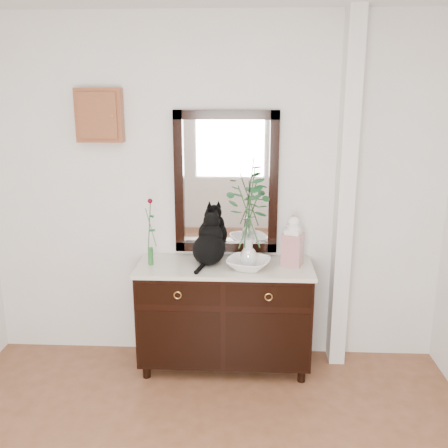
# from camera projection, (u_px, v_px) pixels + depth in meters

# --- Properties ---
(wall_back) EXTENTS (3.60, 0.04, 2.70)m
(wall_back) POSITION_uv_depth(u_px,v_px,m) (213.00, 194.00, 3.89)
(wall_back) COLOR white
(wall_back) RESTS_ON ground
(pilaster) EXTENTS (0.12, 0.20, 2.70)m
(pilaster) POSITION_uv_depth(u_px,v_px,m) (345.00, 197.00, 3.76)
(pilaster) COLOR white
(pilaster) RESTS_ON ground
(sideboard) EXTENTS (1.33, 0.52, 0.82)m
(sideboard) POSITION_uv_depth(u_px,v_px,m) (225.00, 311.00, 3.87)
(sideboard) COLOR black
(sideboard) RESTS_ON ground
(wall_mirror) EXTENTS (0.80, 0.06, 1.10)m
(wall_mirror) POSITION_uv_depth(u_px,v_px,m) (226.00, 183.00, 3.85)
(wall_mirror) COLOR black
(wall_mirror) RESTS_ON wall_back
(key_cabinet) EXTENTS (0.35, 0.10, 0.40)m
(key_cabinet) POSITION_uv_depth(u_px,v_px,m) (100.00, 115.00, 3.74)
(key_cabinet) COLOR brown
(key_cabinet) RESTS_ON wall_back
(cat) EXTENTS (0.34, 0.39, 0.39)m
(cat) POSITION_uv_depth(u_px,v_px,m) (209.00, 239.00, 3.76)
(cat) COLOR black
(cat) RESTS_ON sideboard
(lotus_bowl) EXTENTS (0.39, 0.39, 0.08)m
(lotus_bowl) POSITION_uv_depth(u_px,v_px,m) (248.00, 264.00, 3.69)
(lotus_bowl) COLOR white
(lotus_bowl) RESTS_ON sideboard
(vase_branches) EXTENTS (0.46, 0.46, 0.74)m
(vase_branches) POSITION_uv_depth(u_px,v_px,m) (249.00, 218.00, 3.60)
(vase_branches) COLOR silver
(vase_branches) RESTS_ON lotus_bowl
(bud_vase_rose) EXTENTS (0.06, 0.06, 0.52)m
(bud_vase_rose) POSITION_uv_depth(u_px,v_px,m) (150.00, 231.00, 3.72)
(bud_vase_rose) COLOR #2C6D30
(bud_vase_rose) RESTS_ON sideboard
(ginger_jar) EXTENTS (0.19, 0.19, 0.39)m
(ginger_jar) POSITION_uv_depth(u_px,v_px,m) (293.00, 240.00, 3.73)
(ginger_jar) COLOR silver
(ginger_jar) RESTS_ON sideboard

